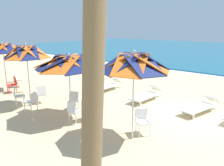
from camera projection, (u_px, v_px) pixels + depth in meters
ground_plane at (183, 117)px, 9.12m from camera, size 80.00×80.00×0.00m
beach_umbrella_0 at (134, 64)px, 6.74m from camera, size 2.22×2.22×2.84m
plastic_chair_0 at (142, 120)px, 7.57m from camera, size 0.63×0.62×0.87m
beach_umbrella_1 at (69, 63)px, 8.46m from camera, size 2.59×2.59×2.54m
plastic_chair_1 at (89, 108)px, 8.66m from camera, size 0.53×0.55×0.87m
plastic_chair_2 at (74, 111)px, 8.40m from camera, size 0.47×0.50×0.87m
plastic_chair_3 at (75, 99)px, 9.72m from camera, size 0.59×0.61×0.87m
beach_umbrella_2 at (26, 53)px, 9.82m from camera, size 1.98×1.98×2.82m
plastic_chair_4 at (41, 93)px, 10.57m from camera, size 0.59×0.57×0.87m
plastic_chair_5 at (32, 100)px, 9.56m from camera, size 0.57×0.55×0.87m
plastic_chair_6 at (18, 95)px, 10.30m from camera, size 0.58×0.60×0.87m
beach_umbrella_3 at (3, 48)px, 12.15m from camera, size 2.31×2.31×2.70m
plastic_chair_7 at (18, 79)px, 13.47m from camera, size 0.63×0.63×0.87m
plastic_chair_8 at (13, 84)px, 12.34m from camera, size 0.52×0.55×0.87m
sun_lounger_1 at (201, 106)px, 9.52m from camera, size 1.09×2.23×0.62m
sun_lounger_2 at (147, 95)px, 11.07m from camera, size 0.73×2.17×0.62m
sun_lounger_3 at (107, 85)px, 12.82m from camera, size 0.69×2.16×0.62m
palm_tree_3 at (90, 19)px, 2.33m from camera, size 2.64×3.08×5.35m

